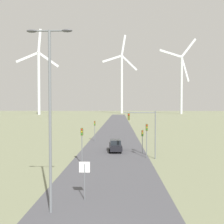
{
  "coord_description": "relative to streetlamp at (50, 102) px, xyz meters",
  "views": [
    {
      "loc": [
        1.08,
        -9.11,
        6.98
      ],
      "look_at": [
        0.0,
        21.26,
        6.14
      ],
      "focal_mm": 35.0,
      "sensor_mm": 36.0,
      "label": 1
    }
  ],
  "objects": [
    {
      "name": "car_approaching",
      "position": [
        3.86,
        19.34,
        -6.35
      ],
      "size": [
        2.12,
        4.23,
        1.83
      ],
      "color": "black",
      "rests_on": "ground"
    },
    {
      "name": "wind_turbine_left",
      "position": [
        6.33,
        191.26,
        25.39
      ],
      "size": [
        32.91,
        11.84,
        73.64
      ],
      "color": "silver",
      "rests_on": "ground"
    },
    {
      "name": "stop_sign_near",
      "position": [
        1.92,
        1.94,
        -5.25
      ],
      "size": [
        0.81,
        0.07,
        2.86
      ],
      "color": "slate",
      "rests_on": "ground"
    },
    {
      "name": "traffic_light_mast_overhead",
      "position": [
        7.82,
        14.79,
        -2.77
      ],
      "size": [
        4.19,
        0.35,
        6.36
      ],
      "color": "slate",
      "rests_on": "ground"
    },
    {
      "name": "wind_turbine_center",
      "position": [
        58.63,
        180.11,
        23.72
      ],
      "size": [
        35.25,
        14.16,
        67.65
      ],
      "color": "silver",
      "rests_on": "ground"
    },
    {
      "name": "traffic_light_post_near_right",
      "position": [
        8.13,
        15.22,
        -3.92
      ],
      "size": [
        0.28,
        0.34,
        4.58
      ],
      "color": "slate",
      "rests_on": "ground"
    },
    {
      "name": "traffic_light_post_near_left",
      "position": [
        -0.03,
        12.02,
        -4.09
      ],
      "size": [
        0.28,
        0.34,
        4.33
      ],
      "color": "slate",
      "rests_on": "ground"
    },
    {
      "name": "road_surface",
      "position": [
        3.44,
        43.14,
        -7.25
      ],
      "size": [
        10.0,
        240.0,
        0.01
      ],
      "color": "#47474C",
      "rests_on": "ground"
    },
    {
      "name": "wind_turbine_far_left",
      "position": [
        -60.09,
        158.45,
        22.85
      ],
      "size": [
        32.72,
        6.73,
        68.21
      ],
      "color": "silver",
      "rests_on": "ground"
    },
    {
      "name": "streetlamp",
      "position": [
        0.0,
        0.0,
        0.0
      ],
      "size": [
        2.98,
        0.32,
        11.9
      ],
      "color": "slate",
      "rests_on": "ground"
    },
    {
      "name": "traffic_light_post_mid_right",
      "position": [
        7.83,
        17.97,
        -4.72
      ],
      "size": [
        0.28,
        0.34,
        3.46
      ],
      "color": "slate",
      "rests_on": "ground"
    },
    {
      "name": "traffic_light_post_mid_left",
      "position": [
        -0.43,
        28.91,
        -4.31
      ],
      "size": [
        0.28,
        0.33,
        4.02
      ],
      "color": "slate",
      "rests_on": "ground"
    }
  ]
}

